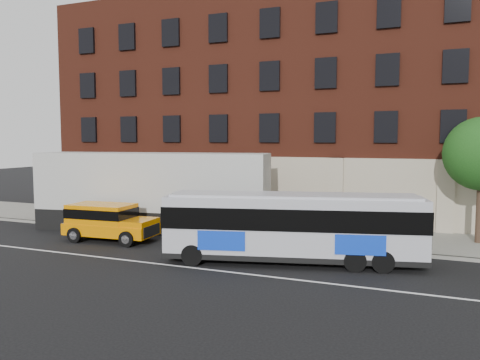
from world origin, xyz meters
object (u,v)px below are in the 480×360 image
at_px(yellow_suv, 107,220).
at_px(shipping_container, 152,192).
at_px(city_bus, 293,225).
at_px(sign_pole, 77,202).

xyz_separation_m(yellow_suv, shipping_container, (0.61, 3.31, 1.12)).
xyz_separation_m(city_bus, shipping_container, (-9.54, 4.01, 0.57)).
distance_m(sign_pole, yellow_suv, 5.04).
bearing_deg(sign_pole, yellow_suv, -31.91).
height_order(sign_pole, yellow_suv, sign_pole).
distance_m(sign_pole, city_bus, 14.80).
xyz_separation_m(sign_pole, shipping_container, (4.88, 0.65, 0.76)).
xyz_separation_m(sign_pole, yellow_suv, (4.27, -2.66, -0.36)).
relative_size(city_bus, shipping_container, 0.81).
xyz_separation_m(sign_pole, city_bus, (14.42, -3.35, 0.18)).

